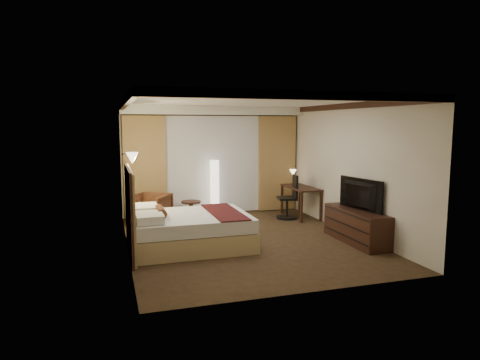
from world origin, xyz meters
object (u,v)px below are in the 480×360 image
object	(u,v)px
floor_lamp	(215,188)
desk	(301,202)
bed	(191,230)
office_chair	(287,197)
side_table	(191,212)
television	(356,193)
armchair	(150,208)
dresser	(356,226)

from	to	relation	value
floor_lamp	desk	distance (m)	2.14
bed	floor_lamp	world-z (taller)	floor_lamp
floor_lamp	office_chair	world-z (taller)	floor_lamp
floor_lamp	desk	world-z (taller)	floor_lamp
side_table	television	bearing A→B (deg)	-44.06
armchair	dresser	distance (m)	4.51
dresser	office_chair	bearing A→B (deg)	100.49
side_table	television	xyz separation A→B (m)	(2.70, -2.62, 0.71)
office_chair	dresser	size ratio (longest dim) A/B	0.65
side_table	dresser	bearing A→B (deg)	-43.74
side_table	dresser	distance (m)	3.78
bed	desk	distance (m)	3.54
armchair	bed	bearing A→B (deg)	-40.54
bed	floor_lamp	distance (m)	2.74
side_table	desk	world-z (taller)	desk
floor_lamp	side_table	bearing A→B (deg)	-143.97
side_table	floor_lamp	distance (m)	0.97
side_table	floor_lamp	size ratio (longest dim) A/B	0.36
bed	armchair	distance (m)	2.06
desk	office_chair	size ratio (longest dim) A/B	1.18
armchair	desk	bearing A→B (deg)	30.52
bed	desk	size ratio (longest dim) A/B	1.71
bed	television	world-z (taller)	television
bed	television	distance (m)	3.22
dresser	floor_lamp	bearing A→B (deg)	123.18
desk	television	xyz separation A→B (m)	(0.02, -2.40, 0.58)
bed	dresser	distance (m)	3.18
desk	dresser	size ratio (longest dim) A/B	0.77
armchair	television	size ratio (longest dim) A/B	0.71
side_table	armchair	bearing A→B (deg)	179.83
armchair	dresser	size ratio (longest dim) A/B	0.48
desk	office_chair	bearing A→B (deg)	-172.59
desk	television	world-z (taller)	television
side_table	office_chair	world-z (taller)	office_chair
dresser	side_table	bearing A→B (deg)	136.26
armchair	floor_lamp	bearing A→B (deg)	51.19
armchair	office_chair	bearing A→B (deg)	29.22
floor_lamp	dresser	bearing A→B (deg)	-56.82
office_chair	dresser	xyz separation A→B (m)	(0.43, -2.35, -0.21)
office_chair	dresser	distance (m)	2.40
dresser	bed	bearing A→B (deg)	168.52
armchair	floor_lamp	size ratio (longest dim) A/B	0.56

